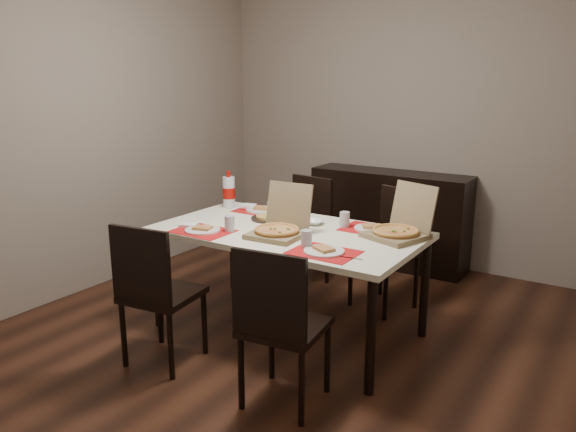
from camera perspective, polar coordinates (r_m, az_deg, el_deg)
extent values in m
cube|color=#3D2012|center=(4.13, 0.05, -11.66)|extent=(3.80, 4.00, 0.02)
cube|color=gray|center=(5.53, 11.53, 8.84)|extent=(3.80, 0.02, 2.60)
cube|color=gray|center=(5.04, -18.73, 7.88)|extent=(0.02, 4.00, 2.60)
cube|color=black|center=(5.47, 10.20, -0.21)|extent=(1.50, 0.40, 0.90)
cube|color=white|center=(3.87, 0.00, -1.72)|extent=(1.80, 1.00, 0.04)
cylinder|color=black|center=(4.17, -13.16, -6.31)|extent=(0.06, 0.06, 0.71)
cylinder|color=black|center=(3.26, 8.42, -12.08)|extent=(0.06, 0.06, 0.71)
cylinder|color=black|center=(4.79, -5.61, -3.31)|extent=(0.06, 0.06, 0.71)
cylinder|color=black|center=(4.02, 13.70, -7.16)|extent=(0.06, 0.06, 0.71)
cube|color=black|center=(3.64, -12.60, -7.78)|extent=(0.47, 0.47, 0.04)
cube|color=black|center=(3.42, -14.77, -4.91)|extent=(0.42, 0.08, 0.46)
cylinder|color=black|center=(3.72, -16.36, -11.50)|extent=(0.04, 0.04, 0.43)
cylinder|color=black|center=(3.51, -11.84, -12.84)|extent=(0.04, 0.04, 0.43)
cylinder|color=black|center=(3.96, -12.89, -9.60)|extent=(0.04, 0.04, 0.43)
cylinder|color=black|center=(3.77, -8.50, -10.70)|extent=(0.04, 0.04, 0.43)
cube|color=black|center=(3.13, -0.28, -11.16)|extent=(0.47, 0.47, 0.04)
cube|color=black|center=(2.88, -1.96, -8.12)|extent=(0.42, 0.08, 0.46)
cylinder|color=black|center=(3.18, -4.79, -15.61)|extent=(0.04, 0.04, 0.43)
cylinder|color=black|center=(3.03, 1.36, -17.13)|extent=(0.04, 0.04, 0.43)
cylinder|color=black|center=(3.45, -1.69, -12.97)|extent=(0.04, 0.04, 0.43)
cylinder|color=black|center=(3.32, 4.01, -14.18)|extent=(0.04, 0.04, 0.43)
cube|color=black|center=(4.83, 1.06, -1.90)|extent=(0.47, 0.47, 0.04)
cube|color=black|center=(4.91, 2.46, 1.37)|extent=(0.42, 0.08, 0.46)
cylinder|color=black|center=(4.94, 3.99, -4.44)|extent=(0.04, 0.04, 0.43)
cylinder|color=black|center=(5.14, 0.73, -3.63)|extent=(0.04, 0.04, 0.43)
cylinder|color=black|center=(4.66, 1.39, -5.54)|extent=(0.04, 0.04, 0.43)
cylinder|color=black|center=(4.88, -1.93, -4.63)|extent=(0.04, 0.04, 0.43)
cube|color=black|center=(4.42, 9.76, -3.65)|extent=(0.53, 0.53, 0.04)
cube|color=black|center=(4.50, 11.48, -0.13)|extent=(0.41, 0.16, 0.46)
cylinder|color=black|center=(4.53, 12.87, -6.54)|extent=(0.04, 0.04, 0.43)
cylinder|color=black|center=(4.74, 9.42, -5.42)|extent=(0.04, 0.04, 0.43)
cylinder|color=black|center=(4.26, 9.86, -7.71)|extent=(0.04, 0.04, 0.43)
cylinder|color=black|center=(4.49, 6.37, -6.45)|extent=(0.04, 0.04, 0.43)
cube|color=red|center=(3.87, -8.67, -1.53)|extent=(0.40, 0.30, 0.00)
cylinder|color=white|center=(3.87, -8.67, -1.42)|extent=(0.24, 0.24, 0.01)
cube|color=tan|center=(3.87, -8.68, -1.20)|extent=(0.14, 0.12, 0.02)
cylinder|color=#ACAFB7|center=(3.83, -5.96, -0.79)|extent=(0.07, 0.07, 0.11)
cube|color=#B2B2B7|center=(3.97, -9.89, -1.18)|extent=(0.20, 0.04, 0.00)
cube|color=white|center=(4.00, -10.02, -0.89)|extent=(0.13, 0.13, 0.02)
cube|color=red|center=(3.39, 3.68, -3.71)|extent=(0.40, 0.30, 0.00)
cylinder|color=white|center=(3.38, 3.68, -3.58)|extent=(0.25, 0.25, 0.01)
cube|color=tan|center=(3.38, 3.68, -3.33)|extent=(0.15, 0.13, 0.02)
cylinder|color=#ACAFB7|center=(3.46, 1.90, -2.34)|extent=(0.07, 0.07, 0.11)
cube|color=#B2B2B7|center=(3.30, 5.95, -4.22)|extent=(0.20, 0.04, 0.00)
cube|color=red|center=(4.40, -2.66, 0.53)|extent=(0.40, 0.30, 0.00)
cylinder|color=white|center=(4.40, -2.66, 0.63)|extent=(0.25, 0.25, 0.01)
cube|color=tan|center=(4.39, -2.66, 0.82)|extent=(0.14, 0.11, 0.02)
cylinder|color=#ACAFB7|center=(4.23, -1.66, 0.71)|extent=(0.07, 0.07, 0.11)
cube|color=#B2B2B7|center=(4.43, -4.11, 0.62)|extent=(0.20, 0.04, 0.00)
cube|color=white|center=(4.52, -4.02, 1.04)|extent=(0.13, 0.13, 0.02)
cube|color=red|center=(3.91, 8.46, -1.36)|extent=(0.40, 0.30, 0.00)
cylinder|color=white|center=(3.91, 8.47, -1.24)|extent=(0.24, 0.24, 0.01)
cube|color=tan|center=(3.91, 8.48, -1.03)|extent=(0.15, 0.14, 0.02)
cylinder|color=#ACAFB7|center=(3.94, 5.78, -0.37)|extent=(0.07, 0.07, 0.11)
cube|color=#B2B2B7|center=(3.88, 10.46, -1.56)|extent=(0.20, 0.04, 0.00)
cube|color=white|center=(3.81, 0.42, -1.51)|extent=(0.15, 0.15, 0.02)
cube|color=brown|center=(3.70, -1.14, -1.88)|extent=(0.35, 0.35, 0.03)
cube|color=brown|center=(3.79, 0.12, 1.16)|extent=(0.33, 0.09, 0.30)
cylinder|color=tan|center=(3.69, -1.14, -1.50)|extent=(0.30, 0.30, 0.02)
cube|color=brown|center=(3.74, 10.85, -1.97)|extent=(0.43, 0.43, 0.03)
cube|color=brown|center=(3.82, 12.65, 0.96)|extent=(0.35, 0.18, 0.31)
cylinder|color=tan|center=(3.73, 10.87, -1.59)|extent=(0.37, 0.37, 0.02)
cylinder|color=black|center=(4.14, -1.96, -0.25)|extent=(0.27, 0.27, 0.01)
cylinder|color=#D6AD52|center=(4.14, -1.96, -0.05)|extent=(0.19, 0.19, 0.02)
imported|color=white|center=(4.01, 2.63, -0.63)|extent=(0.16, 0.16, 0.03)
cylinder|color=silver|center=(4.51, -6.03, 2.41)|extent=(0.10, 0.10, 0.25)
cylinder|color=#9B0C07|center=(4.51, -6.03, 2.35)|extent=(0.10, 0.10, 0.09)
cylinder|color=#9B0C07|center=(4.48, -6.08, 4.27)|extent=(0.03, 0.03, 0.05)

